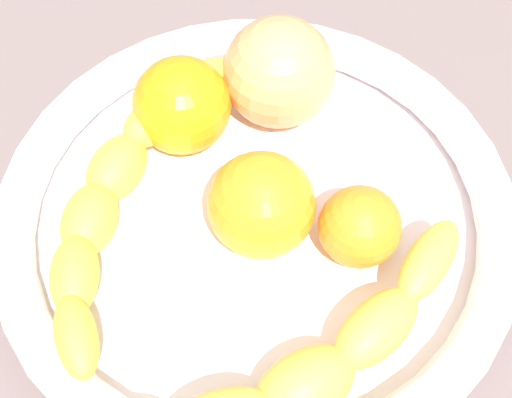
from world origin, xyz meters
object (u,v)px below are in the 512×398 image
Objects in this scene: banana_draped_right at (117,193)px; orange_mid_left at (256,208)px; orange_front at (360,227)px; orange_mid_right at (182,105)px; banana_draped_left at (297,369)px; fruit_bowl at (256,221)px; peach_blush at (279,72)px.

orange_mid_left reaches higher than banana_draped_right.
orange_front is 14.04cm from orange_mid_right.
banana_draped_left is 1.42× the size of banana_draped_right.
orange_front is 6.26cm from orange_mid_left.
banana_draped_right reaches higher than fruit_bowl.
orange_mid_right is (8.50, 0.84, 2.79)cm from fruit_bowl.
banana_draped_left is at bearing 173.12° from orange_mid_right.
fruit_bowl is 2.94cm from orange_mid_left.
banana_draped_left is 18.88cm from orange_mid_right.
orange_mid_right is (9.19, 0.48, -0.04)cm from orange_mid_left.
peach_blush is at bearing -26.71° from banana_draped_left.
orange_front reaches higher than banana_draped_left.
orange_mid_left is at bearing -128.51° from banana_draped_right.
fruit_bowl is 10.89cm from banana_draped_left.
orange_mid_left is (3.73, 4.98, 0.75)cm from orange_front.
peach_blush is (7.56, -5.85, 3.31)cm from fruit_bowl.
orange_mid_right is (12.92, 5.46, 0.72)cm from orange_front.
banana_draped_right is at bearing 52.20° from orange_front.
fruit_bowl is 4.35× the size of peach_blush.
fruit_bowl is 10.11cm from peach_blush.
orange_mid_left is at bearing -16.03° from banana_draped_left.
banana_draped_right is 2.43× the size of peach_blush.
banana_draped_left is 4.01× the size of orange_mid_right.
banana_draped_left is at bearing 163.15° from fruit_bowl.
banana_draped_right is at bearing 121.16° from orange_mid_right.
orange_mid_left is at bearing 143.02° from peach_blush.
orange_front reaches higher than banana_draped_right.
orange_mid_right is at bearing -58.84° from banana_draped_right.
banana_draped_left is at bearing 126.98° from orange_front.
orange_mid_right is at bearing 5.63° from fruit_bowl.
orange_front is at bearing -133.67° from fruit_bowl.
fruit_bowl is 4.98× the size of orange_mid_left.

